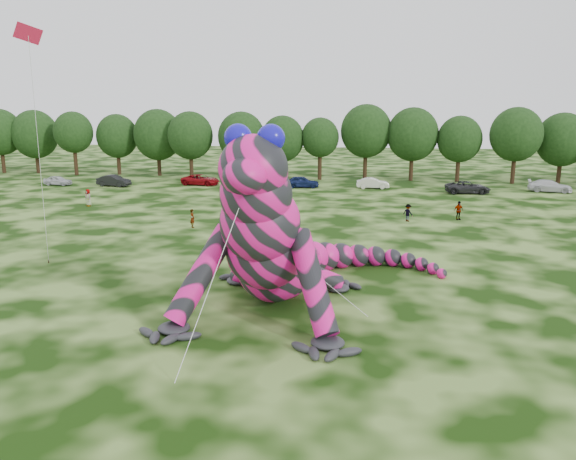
# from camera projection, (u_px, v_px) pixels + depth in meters

# --- Properties ---
(ground) EXTENTS (240.00, 240.00, 0.00)m
(ground) POSITION_uv_depth(u_px,v_px,m) (171.00, 348.00, 24.41)
(ground) COLOR #16330A
(ground) RESTS_ON ground
(inflatable_gecko) EXTENTS (17.64, 20.41, 9.59)m
(inflatable_gecko) POSITION_uv_depth(u_px,v_px,m) (280.00, 211.00, 30.05)
(inflatable_gecko) COLOR #EF1589
(inflatable_gecko) RESTS_ON ground
(flying_kite) EXTENTS (2.68, 3.61, 15.07)m
(flying_kite) POSITION_uv_depth(u_px,v_px,m) (30.00, 52.00, 31.75)
(flying_kite) COLOR red
(flying_kite) RESTS_ON ground
(tree_1) EXTENTS (6.74, 6.07, 9.81)m
(tree_1) POSITION_uv_depth(u_px,v_px,m) (1.00, 141.00, 86.38)
(tree_1) COLOR black
(tree_1) RESTS_ON ground
(tree_2) EXTENTS (7.04, 6.34, 9.64)m
(tree_2) POSITION_uv_depth(u_px,v_px,m) (36.00, 142.00, 86.31)
(tree_2) COLOR black
(tree_2) RESTS_ON ground
(tree_3) EXTENTS (5.81, 5.23, 9.44)m
(tree_3) POSITION_uv_depth(u_px,v_px,m) (74.00, 144.00, 83.64)
(tree_3) COLOR black
(tree_3) RESTS_ON ground
(tree_4) EXTENTS (6.22, 5.60, 9.06)m
(tree_4) POSITION_uv_depth(u_px,v_px,m) (118.00, 144.00, 84.38)
(tree_4) COLOR black
(tree_4) RESTS_ON ground
(tree_5) EXTENTS (7.16, 6.44, 9.80)m
(tree_5) POSITION_uv_depth(u_px,v_px,m) (158.00, 143.00, 83.09)
(tree_5) COLOR black
(tree_5) RESTS_ON ground
(tree_6) EXTENTS (6.52, 5.86, 9.49)m
(tree_6) POSITION_uv_depth(u_px,v_px,m) (191.00, 145.00, 80.63)
(tree_6) COLOR black
(tree_6) RESTS_ON ground
(tree_7) EXTENTS (6.68, 6.01, 9.48)m
(tree_7) POSITION_uv_depth(u_px,v_px,m) (242.00, 145.00, 79.66)
(tree_7) COLOR black
(tree_7) RESTS_ON ground
(tree_8) EXTENTS (6.14, 5.53, 8.94)m
(tree_8) POSITION_uv_depth(u_px,v_px,m) (282.00, 148.00, 79.05)
(tree_8) COLOR black
(tree_8) RESTS_ON ground
(tree_9) EXTENTS (5.27, 4.74, 8.68)m
(tree_9) POSITION_uv_depth(u_px,v_px,m) (320.00, 149.00, 78.66)
(tree_9) COLOR black
(tree_9) RESTS_ON ground
(tree_10) EXTENTS (7.09, 6.38, 10.50)m
(tree_10) POSITION_uv_depth(u_px,v_px,m) (366.00, 142.00, 78.73)
(tree_10) COLOR black
(tree_10) RESTS_ON ground
(tree_11) EXTENTS (7.01, 6.31, 10.07)m
(tree_11) POSITION_uv_depth(u_px,v_px,m) (412.00, 144.00, 77.48)
(tree_11) COLOR black
(tree_11) RESTS_ON ground
(tree_12) EXTENTS (5.99, 5.39, 8.97)m
(tree_12) POSITION_uv_depth(u_px,v_px,m) (459.00, 149.00, 76.26)
(tree_12) COLOR black
(tree_12) RESTS_ON ground
(tree_13) EXTENTS (6.83, 6.15, 10.13)m
(tree_13) POSITION_uv_depth(u_px,v_px,m) (515.00, 146.00, 74.51)
(tree_13) COLOR black
(tree_13) RESTS_ON ground
(tree_14) EXTENTS (6.82, 6.14, 9.40)m
(tree_14) POSITION_uv_depth(u_px,v_px,m) (561.00, 148.00, 75.21)
(tree_14) COLOR black
(tree_14) RESTS_ON ground
(car_0) EXTENTS (3.76, 1.69, 1.25)m
(car_0) POSITION_uv_depth(u_px,v_px,m) (58.00, 180.00, 73.86)
(car_0) COLOR silver
(car_0) RESTS_ON ground
(car_1) EXTENTS (4.61, 2.20, 1.46)m
(car_1) POSITION_uv_depth(u_px,v_px,m) (114.00, 181.00, 72.83)
(car_1) COLOR black
(car_1) RESTS_ON ground
(car_2) EXTENTS (5.27, 2.90, 1.40)m
(car_2) POSITION_uv_depth(u_px,v_px,m) (201.00, 180.00, 73.98)
(car_2) COLOR maroon
(car_2) RESTS_ON ground
(car_3) EXTENTS (5.28, 2.29, 1.51)m
(car_3) POSITION_uv_depth(u_px,v_px,m) (265.00, 183.00, 70.46)
(car_3) COLOR silver
(car_3) RESTS_ON ground
(car_4) EXTENTS (4.55, 2.18, 1.50)m
(car_4) POSITION_uv_depth(u_px,v_px,m) (302.00, 182.00, 71.69)
(car_4) COLOR #111D4A
(car_4) RESTS_ON ground
(car_5) EXTENTS (4.15, 1.67, 1.34)m
(car_5) POSITION_uv_depth(u_px,v_px,m) (373.00, 183.00, 70.93)
(car_5) COLOR silver
(car_5) RESTS_ON ground
(car_6) EXTENTS (5.41, 2.83, 1.45)m
(car_6) POSITION_uv_depth(u_px,v_px,m) (468.00, 187.00, 66.98)
(car_6) COLOR #27272A
(car_6) RESTS_ON ground
(car_7) EXTENTS (5.35, 3.02, 1.46)m
(car_7) POSITION_uv_depth(u_px,v_px,m) (550.00, 186.00, 68.11)
(car_7) COLOR silver
(car_7) RESTS_ON ground
(spectator_2) EXTENTS (1.17, 1.10, 1.59)m
(spectator_2) POSITION_uv_depth(u_px,v_px,m) (408.00, 213.00, 50.86)
(spectator_2) COLOR gray
(spectator_2) RESTS_ON ground
(spectator_4) EXTENTS (1.03, 0.95, 1.77)m
(spectator_4) POSITION_uv_depth(u_px,v_px,m) (88.00, 198.00, 58.60)
(spectator_4) COLOR gray
(spectator_4) RESTS_ON ground
(spectator_3) EXTENTS (1.10, 0.87, 1.74)m
(spectator_3) POSITION_uv_depth(u_px,v_px,m) (459.00, 211.00, 51.52)
(spectator_3) COLOR gray
(spectator_3) RESTS_ON ground
(spectator_0) EXTENTS (0.67, 0.70, 1.62)m
(spectator_0) POSITION_uv_depth(u_px,v_px,m) (192.00, 218.00, 48.25)
(spectator_0) COLOR gray
(spectator_0) RESTS_ON ground
(spectator_5) EXTENTS (1.48, 1.26, 1.60)m
(spectator_5) POSITION_uv_depth(u_px,v_px,m) (287.00, 231.00, 43.45)
(spectator_5) COLOR gray
(spectator_5) RESTS_ON ground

